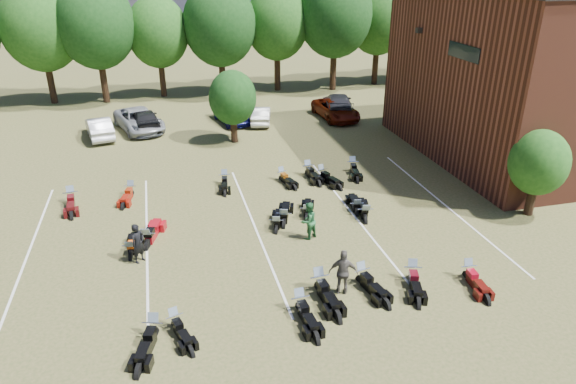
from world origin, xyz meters
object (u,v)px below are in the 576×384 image
object	(u,v)px
person_green	(308,221)
motorcycle_14	(73,204)
person_black	(138,243)
car_4	(231,113)
motorcycle_3	(361,283)
motorcycle_7	(148,247)
person_grey	(343,272)
motorcycle_0	(155,337)

from	to	relation	value
person_green	motorcycle_14	distance (m)	12.71
person_black	motorcycle_14	bearing A→B (deg)	76.07
car_4	motorcycle_3	world-z (taller)	car_4
motorcycle_3	car_4	bearing A→B (deg)	83.43
motorcycle_3	motorcycle_7	xyz separation A→B (m)	(-8.14, 4.93, 0.00)
person_green	motorcycle_14	size ratio (longest dim) A/B	0.74
person_grey	motorcycle_0	bearing A→B (deg)	27.87
motorcycle_14	motorcycle_3	bearing A→B (deg)	-47.03
car_4	person_green	size ratio (longest dim) A/B	2.53
person_green	motorcycle_3	world-z (taller)	person_green
motorcycle_3	motorcycle_14	bearing A→B (deg)	127.87
car_4	person_grey	size ratio (longest dim) A/B	2.40
motorcycle_0	car_4	bearing A→B (deg)	92.53
person_black	person_grey	bearing A→B (deg)	-70.94
motorcycle_0	motorcycle_14	distance (m)	12.29
person_green	motorcycle_7	world-z (taller)	person_green
motorcycle_7	motorcycle_14	size ratio (longest dim) A/B	1.05
motorcycle_3	motorcycle_7	world-z (taller)	motorcycle_7
person_green	person_grey	bearing A→B (deg)	62.18
person_grey	motorcycle_14	distance (m)	15.45
person_green	motorcycle_0	xyz separation A→B (m)	(-6.95, -5.16, -0.89)
motorcycle_7	motorcycle_14	bearing A→B (deg)	-38.45
person_grey	motorcycle_7	world-z (taller)	person_grey
person_green	motorcycle_0	bearing A→B (deg)	7.61
car_4	motorcycle_7	bearing A→B (deg)	-121.60
motorcycle_0	motorcycle_14	xyz separation A→B (m)	(-3.94, 11.64, 0.00)
motorcycle_0	motorcycle_14	world-z (taller)	motorcycle_14
person_green	motorcycle_3	xyz separation A→B (m)	(1.03, -3.94, -0.89)
car_4	person_grey	distance (m)	22.94
person_grey	motorcycle_3	distance (m)	1.39
person_grey	car_4	bearing A→B (deg)	-66.67
person_black	motorcycle_3	xyz separation A→B (m)	(8.45, -3.81, -0.88)
person_grey	motorcycle_0	size ratio (longest dim) A/B	0.82
person_black	car_4	bearing A→B (deg)	28.64
car_4	motorcycle_14	bearing A→B (deg)	-141.70
car_4	motorcycle_3	bearing A→B (deg)	-97.18
car_4	motorcycle_0	distance (m)	24.55
person_green	person_black	bearing A→B (deg)	-27.97
car_4	person_grey	xyz separation A→B (m)	(0.79, -22.92, 0.17)
person_grey	motorcycle_3	size ratio (longest dim) A/B	0.82
motorcycle_3	motorcycle_7	bearing A→B (deg)	137.83
motorcycle_0	motorcycle_7	bearing A→B (deg)	108.76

